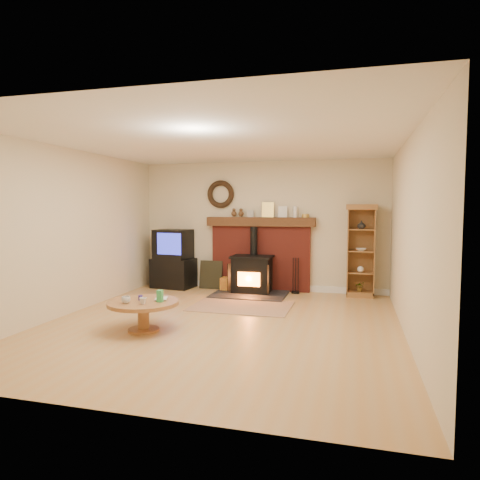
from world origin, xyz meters
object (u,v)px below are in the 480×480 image
(curio_cabinet, at_px, (361,250))
(coffee_table, at_px, (143,307))
(wood_stove, at_px, (252,275))
(tv_unit, at_px, (173,260))

(curio_cabinet, relative_size, coffee_table, 1.80)
(wood_stove, relative_size, coffee_table, 1.45)
(tv_unit, height_order, curio_cabinet, curio_cabinet)
(tv_unit, relative_size, curio_cabinet, 0.70)
(tv_unit, bearing_deg, curio_cabinet, 1.26)
(wood_stove, xyz_separation_m, curio_cabinet, (2.04, 0.28, 0.51))
(curio_cabinet, bearing_deg, wood_stove, -172.26)
(tv_unit, height_order, coffee_table, tv_unit)
(curio_cabinet, xyz_separation_m, coffee_table, (-2.88, -3.13, -0.54))
(wood_stove, distance_m, coffee_table, 2.97)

